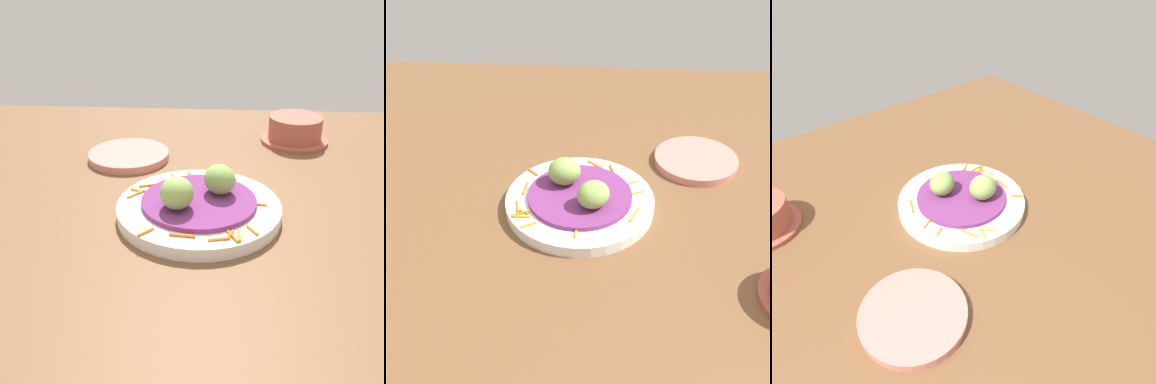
{
  "view_description": "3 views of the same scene",
  "coord_description": "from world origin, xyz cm",
  "views": [
    {
      "loc": [
        59.61,
        7.86,
        36.38
      ],
      "look_at": [
        1.15,
        3.84,
        6.45
      ],
      "focal_mm": 42.46,
      "sensor_mm": 36.0,
      "label": 1
    },
    {
      "loc": [
        -4.27,
        70.19,
        53.81
      ],
      "look_at": [
        0.23,
        5.87,
        5.91
      ],
      "focal_mm": 46.63,
      "sensor_mm": 36.0,
      "label": 2
    },
    {
      "loc": [
        -33.73,
        -36.61,
        47.05
      ],
      "look_at": [
        -0.64,
        3.22,
        6.79
      ],
      "focal_mm": 32.92,
      "sensor_mm": 36.0,
      "label": 3
    }
  ],
  "objects": [
    {
      "name": "cabbage_bed",
      "position": [
        0.23,
        4.79,
        4.35
      ],
      "size": [
        17.26,
        17.26,
        0.78
      ],
      "primitive_type": "cylinder",
      "color": "#702D6B",
      "rests_on": "main_plate"
    },
    {
      "name": "side_plate_small",
      "position": [
        -20.91,
        -9.96,
        2.71
      ],
      "size": [
        15.52,
        15.52,
        1.43
      ],
      "primitive_type": "cylinder",
      "color": "tan",
      "rests_on": "table_surface"
    },
    {
      "name": "guac_scoop_center",
      "position": [
        -2.32,
        7.8,
        6.98
      ],
      "size": [
        6.93,
        6.71,
        4.49
      ],
      "primitive_type": "ellipsoid",
      "rotation": [
        0.0,
        0.0,
        5.26
      ],
      "color": "#84A851",
      "rests_on": "cabbage_bed"
    },
    {
      "name": "table_surface",
      "position": [
        0.0,
        0.0,
        1.0
      ],
      "size": [
        110.0,
        110.0,
        2.0
      ],
      "primitive_type": "cube",
      "color": "brown",
      "rests_on": "ground"
    },
    {
      "name": "carrot_garnish",
      "position": [
        1.6,
        4.4,
        4.16
      ],
      "size": [
        21.21,
        21.29,
        0.4
      ],
      "color": "orange",
      "rests_on": "main_plate"
    },
    {
      "name": "main_plate",
      "position": [
        0.23,
        4.79,
        2.98
      ],
      "size": [
        24.62,
        24.62,
        1.96
      ],
      "primitive_type": "cylinder",
      "color": "white",
      "rests_on": "table_surface"
    },
    {
      "name": "guac_scoop_left",
      "position": [
        2.78,
        1.78,
        7.06
      ],
      "size": [
        6.01,
        5.47,
        4.65
      ],
      "primitive_type": "ellipsoid",
      "rotation": [
        0.0,
        0.0,
        1.69
      ],
      "color": "#84A851",
      "rests_on": "cabbage_bed"
    }
  ]
}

